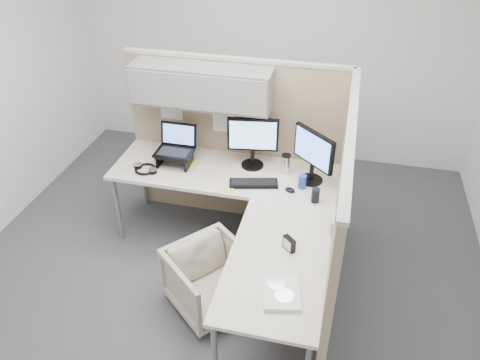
% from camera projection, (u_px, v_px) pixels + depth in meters
% --- Properties ---
extents(ground, '(4.50, 4.50, 0.00)m').
position_uv_depth(ground, '(222.00, 275.00, 4.06)').
color(ground, '#3E3E43').
rests_on(ground, ground).
extents(partition_back, '(2.00, 0.36, 1.63)m').
position_uv_depth(partition_back, '(221.00, 117.00, 4.16)').
color(partition_back, tan).
rests_on(partition_back, ground).
extents(partition_right, '(0.07, 2.03, 1.63)m').
position_uv_depth(partition_right, '(337.00, 222.00, 3.38)').
color(partition_right, tan).
rests_on(partition_right, ground).
extents(desk, '(2.00, 1.98, 0.73)m').
position_uv_depth(desk, '(239.00, 206.00, 3.76)').
color(desk, beige).
rests_on(desk, ground).
extents(office_chair, '(0.79, 0.79, 0.59)m').
position_uv_depth(office_chair, '(210.00, 277.00, 3.64)').
color(office_chair, beige).
rests_on(office_chair, ground).
extents(monitor_left, '(0.44, 0.20, 0.47)m').
position_uv_depth(monitor_left, '(253.00, 139.00, 4.02)').
color(monitor_left, black).
rests_on(monitor_left, desk).
extents(monitor_right, '(0.35, 0.32, 0.47)m').
position_uv_depth(monitor_right, '(313.00, 153.00, 3.82)').
color(monitor_right, black).
rests_on(monitor_right, desk).
extents(laptop_station, '(0.33, 0.28, 0.34)m').
position_uv_depth(laptop_station, '(175.00, 150.00, 4.14)').
color(laptop_station, black).
rests_on(laptop_station, desk).
extents(keyboard, '(0.43, 0.23, 0.02)m').
position_uv_depth(keyboard, '(254.00, 183.00, 3.92)').
color(keyboard, black).
rests_on(keyboard, desk).
extents(mouse, '(0.10, 0.09, 0.03)m').
position_uv_depth(mouse, '(290.00, 190.00, 3.84)').
color(mouse, black).
rests_on(mouse, desk).
extents(travel_mug, '(0.08, 0.08, 0.18)m').
position_uv_depth(travel_mug, '(286.00, 164.00, 4.04)').
color(travel_mug, silver).
rests_on(travel_mug, desk).
extents(soda_can_green, '(0.07, 0.07, 0.12)m').
position_uv_depth(soda_can_green, '(315.00, 195.00, 3.70)').
color(soda_can_green, black).
rests_on(soda_can_green, desk).
extents(soda_can_silver, '(0.07, 0.07, 0.12)m').
position_uv_depth(soda_can_silver, '(302.00, 182.00, 3.86)').
color(soda_can_silver, '#1E3FA5').
rests_on(soda_can_silver, desk).
extents(sticky_note_b, '(0.09, 0.09, 0.01)m').
position_uv_depth(sticky_note_b, '(228.00, 190.00, 3.86)').
color(sticky_note_b, yellow).
rests_on(sticky_note_b, desk).
extents(sticky_note_c, '(0.10, 0.10, 0.01)m').
position_uv_depth(sticky_note_c, '(193.00, 163.00, 4.20)').
color(sticky_note_c, yellow).
rests_on(sticky_note_c, desk).
extents(sticky_note_d, '(0.08, 0.08, 0.01)m').
position_uv_depth(sticky_note_d, '(222.00, 174.00, 4.05)').
color(sticky_note_d, yellow).
rests_on(sticky_note_d, desk).
extents(headphones, '(0.24, 0.24, 0.03)m').
position_uv_depth(headphones, '(145.00, 169.00, 4.10)').
color(headphones, black).
rests_on(headphones, desk).
extents(paper_stack, '(0.28, 0.33, 0.03)m').
position_uv_depth(paper_stack, '(282.00, 293.00, 2.91)').
color(paper_stack, white).
rests_on(paper_stack, desk).
extents(desk_clock, '(0.10, 0.10, 0.10)m').
position_uv_depth(desk_clock, '(289.00, 244.00, 3.24)').
color(desk_clock, black).
rests_on(desk_clock, desk).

